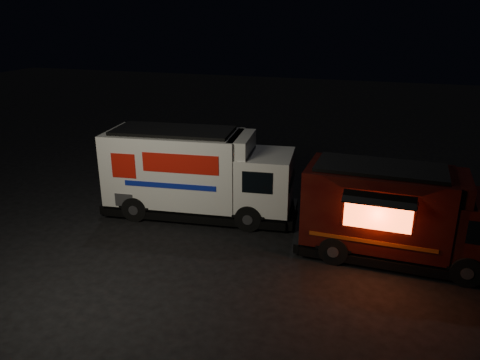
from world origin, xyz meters
TOP-DOWN VIEW (x-y plane):
  - ground at (0.00, 0.00)m, footprint 80.00×80.00m
  - white_truck at (-1.01, 2.59)m, footprint 6.96×3.03m
  - red_truck at (5.78, 1.37)m, footprint 6.00×2.38m

SIDE VIEW (x-z plane):
  - ground at x=0.00m, z-range 0.00..0.00m
  - red_truck at x=5.78m, z-range 0.00..2.76m
  - white_truck at x=-1.01m, z-range 0.00..3.06m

